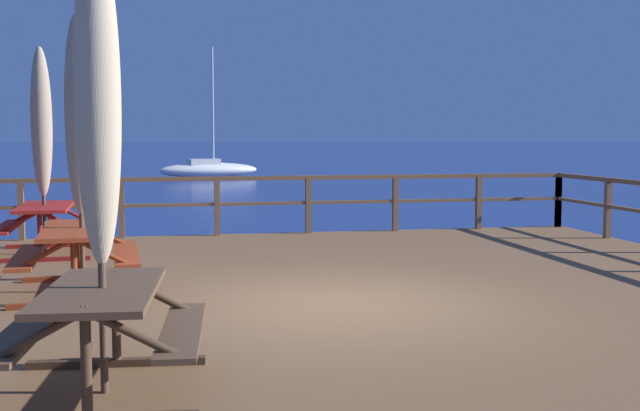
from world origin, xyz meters
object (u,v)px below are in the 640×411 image
picnic_table_front_right (77,245)px  picnic_table_mid_right (102,317)px  patio_umbrella_short_front (79,116)px  sailboat_distant (208,169)px  picnic_table_back_left (45,219)px  patio_umbrella_short_mid (41,123)px  patio_umbrella_tall_back_right (98,100)px

picnic_table_front_right → picnic_table_mid_right: bearing=-81.8°
patio_umbrella_short_front → sailboat_distant: size_ratio=0.42×
picnic_table_back_left → sailboat_distant: (4.63, 34.62, -0.71)m
patio_umbrella_short_mid → patio_umbrella_short_front: patio_umbrella_short_front is taller
picnic_table_mid_right → patio_umbrella_short_mid: bearing=100.8°
patio_umbrella_short_mid → sailboat_distant: size_ratio=0.41×
patio_umbrella_short_front → patio_umbrella_tall_back_right: size_ratio=0.99×
patio_umbrella_short_front → patio_umbrella_tall_back_right: bearing=-82.7°
sailboat_distant → picnic_table_back_left: bearing=-97.6°
picnic_table_front_right → patio_umbrella_tall_back_right: 4.16m
picnic_table_back_left → patio_umbrella_short_mid: 1.47m
picnic_table_back_left → picnic_table_front_right: bearing=-76.3°
patio_umbrella_tall_back_right → picnic_table_mid_right: bearing=124.0°
patio_umbrella_tall_back_right → sailboat_distant: sailboat_distant is taller
picnic_table_front_right → patio_umbrella_short_front: bearing=-8.0°
picnic_table_front_right → picnic_table_mid_right: size_ratio=1.17×
picnic_table_front_right → patio_umbrella_tall_back_right: (0.55, -3.83, 1.52)m
picnic_table_back_left → patio_umbrella_short_mid: patio_umbrella_short_mid is taller
patio_umbrella_short_front → sailboat_distant: sailboat_distant is taller
picnic_table_mid_right → patio_umbrella_short_front: bearing=97.2°
picnic_table_front_right → patio_umbrella_short_mid: size_ratio=0.64×
picnic_table_mid_right → patio_umbrella_short_mid: patio_umbrella_short_mid is taller
picnic_table_back_left → patio_umbrella_short_front: bearing=-75.3°
picnic_table_back_left → patio_umbrella_short_mid: size_ratio=0.60×
picnic_table_front_right → picnic_table_mid_right: same height
picnic_table_back_left → patio_umbrella_short_front: patio_umbrella_short_front is taller
picnic_table_front_right → patio_umbrella_short_mid: bearing=103.9°
picnic_table_back_left → picnic_table_mid_right: (1.33, -7.03, -0.01)m
patio_umbrella_short_mid → patio_umbrella_short_front: 3.33m
picnic_table_front_right → patio_umbrella_short_mid: patio_umbrella_short_mid is taller
picnic_table_front_right → picnic_table_mid_right: 3.86m
patio_umbrella_tall_back_right → patio_umbrella_short_mid: bearing=100.8°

